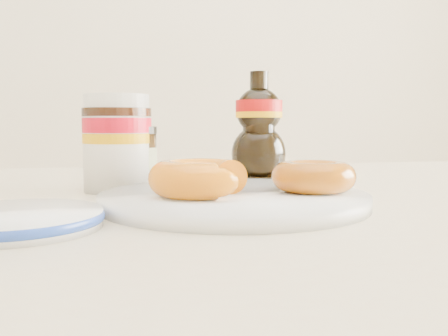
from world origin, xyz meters
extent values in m
cube|color=white|center=(0.00, 1.75, 1.30)|extent=(3.50, 0.10, 2.60)
cube|color=beige|center=(0.00, 0.10, 0.73)|extent=(1.40, 0.90, 0.04)
cylinder|color=white|center=(-0.08, 0.04, 0.76)|extent=(0.28, 0.28, 0.01)
torus|color=white|center=(-0.08, 0.04, 0.76)|extent=(0.27, 0.27, 0.01)
torus|color=orange|center=(-0.12, 0.02, 0.78)|extent=(0.11, 0.11, 0.03)
torus|color=#975809|center=(0.00, 0.03, 0.78)|extent=(0.10, 0.10, 0.03)
cylinder|color=white|center=(-0.20, 0.18, 0.80)|extent=(0.08, 0.08, 0.10)
cylinder|color=#9A0516|center=(-0.20, 0.18, 0.83)|extent=(0.09, 0.09, 0.02)
cylinder|color=#D89905|center=(-0.20, 0.18, 0.82)|extent=(0.09, 0.09, 0.01)
cylinder|color=black|center=(-0.20, 0.18, 0.85)|extent=(0.09, 0.09, 0.01)
cylinder|color=white|center=(-0.20, 0.18, 0.86)|extent=(0.08, 0.08, 0.02)
cylinder|color=black|center=(-0.18, 0.18, 0.79)|extent=(0.05, 0.05, 0.07)
cylinder|color=beige|center=(-0.18, 0.18, 0.79)|extent=(0.05, 0.05, 0.04)
cylinder|color=black|center=(-0.18, 0.18, 0.83)|extent=(0.05, 0.05, 0.01)
cylinder|color=white|center=(-0.28, -0.04, 0.76)|extent=(0.14, 0.14, 0.01)
torus|color=navy|center=(-0.28, -0.04, 0.76)|extent=(0.14, 0.14, 0.01)
camera|label=1|loc=(-0.19, -0.46, 0.83)|focal=40.00mm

